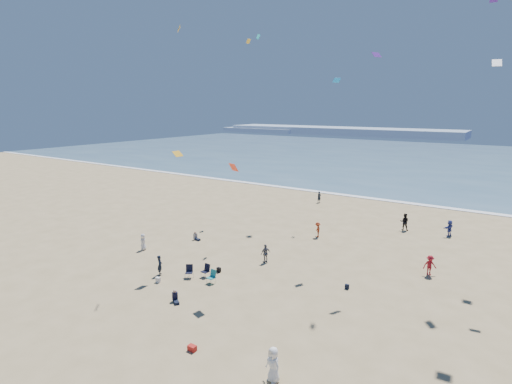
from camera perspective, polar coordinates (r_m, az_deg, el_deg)
The scene contains 12 objects.
ocean at distance 106.33m, azimuth 26.21°, elevation 3.98°, with size 220.00×100.00×0.06m, color #476B84.
surf_line at distance 57.79m, azimuth 19.17°, elevation -1.28°, with size 220.00×1.20×0.08m, color white.
headland_far at distance 194.56m, azimuth 11.65°, elevation 8.56°, with size 110.00×20.00×3.20m, color #7A8EA8.
headland_near at distance 208.82m, azimuth 0.80°, elevation 8.86°, with size 40.00×14.00×2.00m, color #7A8EA8.
standing_flyers at distance 28.51m, azimuth 15.67°, elevation -13.02°, with size 34.03×48.36×1.82m.
seated_group at distance 23.07m, azimuth -6.59°, elevation -20.22°, with size 26.71×25.25×0.84m.
chair_cluster at distance 30.79m, azimuth -7.77°, elevation -11.42°, with size 2.74×1.54×1.00m.
white_tote at distance 31.01m, azimuth -13.83°, elevation -12.10°, with size 0.35×0.20×0.40m, color silver.
black_backpack at distance 32.00m, azimuth -5.34°, elevation -11.02°, with size 0.30×0.22×0.38m, color black.
cooler at distance 23.03m, azimuth -9.11°, elevation -21.16°, with size 0.45×0.30×0.30m, color #B01F19.
navy_bag at distance 29.92m, azimuth 12.87°, elevation -13.04°, with size 0.28×0.18×0.34m, color black.
kites_aloft at distance 23.05m, azimuth 24.19°, elevation 16.71°, with size 33.49×43.27×28.17m.
Camera 1 is at (13.86, -9.65, 12.72)m, focal length 28.00 mm.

